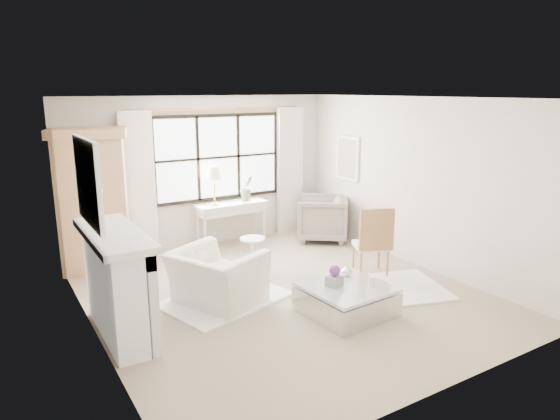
{
  "coord_description": "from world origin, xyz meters",
  "views": [
    {
      "loc": [
        -3.45,
        -5.55,
        2.82
      ],
      "look_at": [
        0.07,
        0.2,
        1.17
      ],
      "focal_mm": 32.0,
      "sensor_mm": 36.0,
      "label": 1
    }
  ],
  "objects_px": {
    "console_table": "(231,224)",
    "coffee_table": "(346,300)",
    "club_armchair": "(217,277)",
    "armoire": "(93,200)"
  },
  "relations": [
    {
      "from": "club_armchair",
      "to": "coffee_table",
      "type": "height_order",
      "value": "club_armchair"
    },
    {
      "from": "club_armchair",
      "to": "coffee_table",
      "type": "bearing_deg",
      "value": -155.97
    },
    {
      "from": "console_table",
      "to": "club_armchair",
      "type": "height_order",
      "value": "console_table"
    },
    {
      "from": "armoire",
      "to": "club_armchair",
      "type": "distance_m",
      "value": 2.54
    },
    {
      "from": "armoire",
      "to": "club_armchair",
      "type": "xyz_separation_m",
      "value": [
        1.08,
        -2.16,
        -0.78
      ]
    },
    {
      "from": "console_table",
      "to": "coffee_table",
      "type": "distance_m",
      "value": 3.38
    },
    {
      "from": "armoire",
      "to": "console_table",
      "type": "height_order",
      "value": "armoire"
    },
    {
      "from": "console_table",
      "to": "club_armchair",
      "type": "xyz_separation_m",
      "value": [
        -1.3,
        -2.22,
        -0.04
      ]
    },
    {
      "from": "coffee_table",
      "to": "club_armchair",
      "type": "bearing_deg",
      "value": 134.33
    },
    {
      "from": "console_table",
      "to": "club_armchair",
      "type": "bearing_deg",
      "value": -121.08
    }
  ]
}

